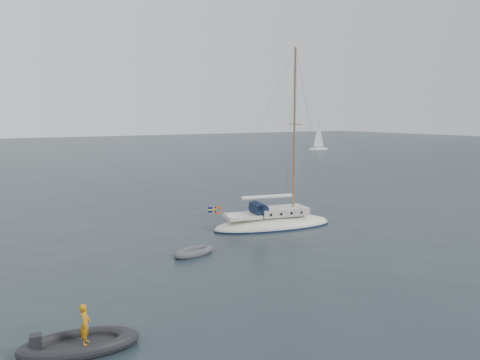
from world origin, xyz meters
TOP-DOWN VIEW (x-y plane):
  - ground at (0.00, 0.00)m, footprint 300.00×300.00m
  - sailboat at (1.66, 1.85)m, footprint 8.94×2.68m
  - dinghy at (-5.83, -0.99)m, footprint 2.62×1.19m
  - rib at (-13.77, -8.56)m, footprint 3.89×1.77m
  - distant_yacht_b at (53.67, 56.26)m, footprint 5.28×2.81m

SIDE VIEW (x-z plane):
  - ground at x=0.00m, z-range 0.00..0.00m
  - dinghy at x=-5.83m, z-range -0.02..0.35m
  - rib at x=-13.77m, z-range -0.55..1.03m
  - sailboat at x=1.66m, z-range -5.40..7.33m
  - distant_yacht_b at x=53.67m, z-range -0.51..6.48m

